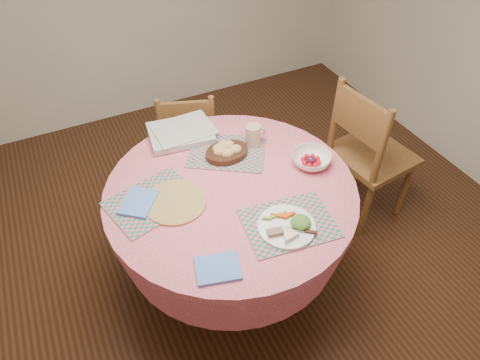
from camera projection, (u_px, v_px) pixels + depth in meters
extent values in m
plane|color=#331C0F|center=(233.00, 276.00, 2.60)|extent=(4.00, 4.00, 0.00)
cylinder|color=#ED6E7D|center=(231.00, 190.00, 2.10)|extent=(1.24, 1.24, 0.04)
cone|color=#ED6E7D|center=(231.00, 214.00, 2.22)|extent=(1.24, 1.24, 0.30)
cylinder|color=black|center=(232.00, 254.00, 2.45)|extent=(0.14, 0.14, 0.44)
cylinder|color=black|center=(233.00, 273.00, 2.58)|extent=(0.56, 0.56, 0.06)
cube|color=brown|center=(372.00, 155.00, 2.71)|extent=(0.49, 0.50, 0.04)
cylinder|color=brown|center=(404.00, 188.00, 2.82)|extent=(0.05, 0.05, 0.47)
cylinder|color=brown|center=(364.00, 158.00, 3.05)|extent=(0.05, 0.05, 0.47)
cylinder|color=brown|center=(366.00, 209.00, 2.68)|extent=(0.05, 0.05, 0.47)
cylinder|color=brown|center=(326.00, 176.00, 2.91)|extent=(0.05, 0.05, 0.47)
cylinder|color=brown|center=(381.00, 150.00, 2.34)|extent=(0.05, 0.05, 0.52)
cylinder|color=brown|center=(335.00, 117.00, 2.57)|extent=(0.05, 0.05, 0.52)
cube|color=brown|center=(361.00, 118.00, 2.38)|extent=(0.07, 0.37, 0.25)
cube|color=brown|center=(189.00, 140.00, 2.93)|extent=(0.49, 0.48, 0.04)
cylinder|color=brown|center=(212.00, 148.00, 3.19)|extent=(0.05, 0.05, 0.40)
cylinder|color=brown|center=(169.00, 151.00, 3.16)|extent=(0.05, 0.05, 0.40)
cylinder|color=brown|center=(215.00, 175.00, 2.97)|extent=(0.05, 0.05, 0.40)
cylinder|color=brown|center=(169.00, 178.00, 2.94)|extent=(0.05, 0.05, 0.40)
cylinder|color=brown|center=(213.00, 127.00, 2.67)|extent=(0.05, 0.05, 0.44)
cylinder|color=brown|center=(161.00, 131.00, 2.64)|extent=(0.05, 0.05, 0.44)
cube|color=brown|center=(186.00, 117.00, 2.60)|extent=(0.31, 0.13, 0.21)
cube|color=#157860|center=(289.00, 223.00, 1.91)|extent=(0.44, 0.35, 0.01)
cube|color=#157860|center=(153.00, 201.00, 2.02)|extent=(0.46, 0.39, 0.01)
cube|color=#157860|center=(227.00, 152.00, 2.28)|extent=(0.50, 0.47, 0.01)
cylinder|color=#AE8F4B|center=(175.00, 202.00, 2.01)|extent=(0.30, 0.30, 0.01)
cube|color=#5480D9|center=(218.00, 268.00, 1.73)|extent=(0.21, 0.18, 0.01)
cube|color=#5480D9|center=(139.00, 202.00, 1.99)|extent=(0.22, 0.23, 0.01)
cylinder|color=white|center=(286.00, 226.00, 1.89)|extent=(0.26, 0.26, 0.01)
ellipsoid|color=#26581E|center=(300.00, 220.00, 1.88)|extent=(0.11, 0.11, 0.04)
cylinder|color=beige|center=(293.00, 235.00, 1.83)|extent=(0.10, 0.10, 0.02)
cube|color=brown|center=(278.00, 234.00, 1.83)|extent=(0.07, 0.05, 0.02)
cube|color=silver|center=(294.00, 228.00, 1.87)|extent=(0.13, 0.10, 0.00)
cylinder|color=black|center=(227.00, 153.00, 2.24)|extent=(0.23, 0.23, 0.03)
ellipsoid|color=tan|center=(220.00, 150.00, 2.21)|extent=(0.07, 0.06, 0.05)
ellipsoid|color=tan|center=(228.00, 143.00, 2.25)|extent=(0.07, 0.06, 0.05)
ellipsoid|color=tan|center=(235.00, 148.00, 2.22)|extent=(0.07, 0.06, 0.05)
ellipsoid|color=tan|center=(227.00, 151.00, 2.20)|extent=(0.07, 0.06, 0.05)
ellipsoid|color=tan|center=(223.00, 143.00, 2.25)|extent=(0.07, 0.06, 0.05)
ellipsoid|color=tan|center=(219.00, 147.00, 2.22)|extent=(0.07, 0.06, 0.05)
cylinder|color=tan|center=(253.00, 135.00, 2.29)|extent=(0.08, 0.08, 0.12)
torus|color=tan|center=(260.00, 133.00, 2.30)|extent=(0.07, 0.01, 0.07)
imported|color=white|center=(311.00, 159.00, 2.19)|extent=(0.23, 0.23, 0.06)
sphere|color=red|center=(317.00, 159.00, 2.21)|extent=(0.03, 0.03, 0.03)
sphere|color=red|center=(313.00, 156.00, 2.23)|extent=(0.03, 0.03, 0.03)
sphere|color=red|center=(307.00, 156.00, 2.22)|extent=(0.03, 0.03, 0.03)
sphere|color=red|center=(303.00, 159.00, 2.21)|extent=(0.03, 0.03, 0.03)
sphere|color=red|center=(304.00, 163.00, 2.18)|extent=(0.03, 0.03, 0.03)
sphere|color=red|center=(309.00, 166.00, 2.17)|extent=(0.03, 0.03, 0.03)
sphere|color=red|center=(315.00, 165.00, 2.17)|extent=(0.03, 0.03, 0.03)
sphere|color=red|center=(319.00, 162.00, 2.19)|extent=(0.03, 0.03, 0.03)
sphere|color=#40122A|center=(311.00, 160.00, 2.20)|extent=(0.05, 0.05, 0.05)
cube|color=silver|center=(180.00, 133.00, 2.37)|extent=(0.37, 0.31, 0.03)
cube|color=silver|center=(184.00, 129.00, 2.36)|extent=(0.33, 0.26, 0.01)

